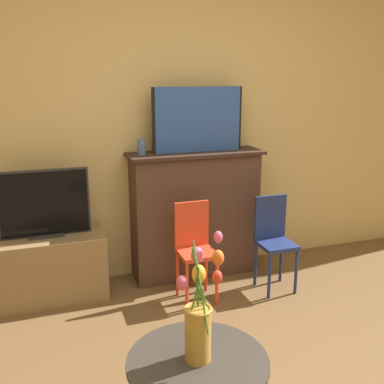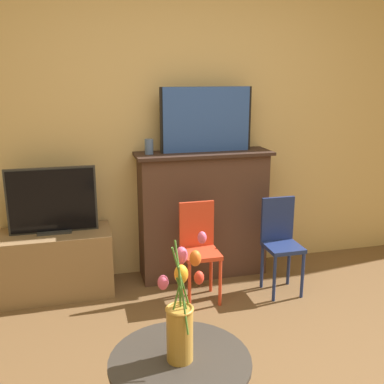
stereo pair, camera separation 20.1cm
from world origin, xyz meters
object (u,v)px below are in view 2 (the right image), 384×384
vase_tulips (181,318)px  chair_blue (280,239)px  painting (206,120)px  chair_red (199,245)px  tv_monitor (52,201)px

vase_tulips → chair_blue: bearing=50.2°
painting → chair_red: 0.97m
chair_blue → vase_tulips: size_ratio=1.33×
chair_blue → vase_tulips: (-1.07, -1.29, 0.23)m
chair_red → vase_tulips: vase_tulips is taller
tv_monitor → chair_red: tv_monitor is taller
tv_monitor → chair_blue: 1.71m
painting → vase_tulips: 1.95m
vase_tulips → painting: bearing=70.5°
painting → chair_blue: bearing=-44.1°
chair_blue → chair_red: bearing=176.6°
painting → tv_monitor: size_ratio=1.15×
tv_monitor → vase_tulips: size_ratio=1.17×
chair_red → painting: bearing=67.4°
chair_blue → tv_monitor: bearing=167.1°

